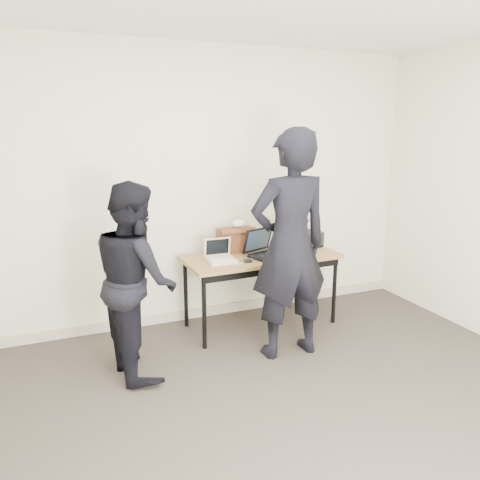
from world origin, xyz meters
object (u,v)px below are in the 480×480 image
laptop_right (299,240)px  equipment_box (308,238)px  person_typist (290,246)px  desk (262,261)px  laptop_center (265,250)px  leather_satchel (236,239)px  laptop_beige (221,257)px  person_observer (136,279)px

laptop_right → equipment_box: size_ratio=1.51×
person_typist → laptop_right: bearing=-124.2°
desk → laptop_center: laptop_center is taller
laptop_center → equipment_box: size_ratio=1.68×
leather_satchel → equipment_box: size_ratio=1.43×
laptop_center → person_typist: (-0.06, -0.60, 0.19)m
laptop_center → laptop_beige: bearing=162.1°
laptop_center → person_observer: bearing=177.1°
laptop_beige → laptop_right: (0.96, 0.24, 0.02)m
laptop_right → person_typist: (-0.55, -0.82, 0.19)m
laptop_center → person_observer: person_observer is taller
laptop_center → laptop_right: laptop_center is taller
desk → leather_satchel: bearing=126.4°
laptop_beige → person_typist: 0.74m
desk → leather_satchel: leather_satchel is taller
laptop_beige → laptop_center: laptop_center is taller
laptop_center → person_observer: size_ratio=0.28×
laptop_beige → laptop_right: laptop_right is taller
laptop_right → equipment_box: bearing=-10.2°
laptop_center → person_typist: person_typist is taller
laptop_beige → equipment_box: laptop_beige is taller
laptop_right → person_typist: person_typist is taller
equipment_box → person_typist: 1.07m
leather_satchel → desk: bearing=-54.2°
desk → person_typist: (-0.04, -0.63, 0.31)m
person_typist → person_observer: 1.28m
laptop_center → desk: bearing=109.3°
equipment_box → person_observer: 2.01m
laptop_beige → laptop_right: bearing=15.1°
desk → laptop_center: bearing=-52.7°
laptop_right → person_observer: size_ratio=0.25×
desk → laptop_center: size_ratio=3.50×
person_observer → equipment_box: bearing=-78.8°
desk → laptop_beige: (-0.44, -0.04, 0.10)m
laptop_right → person_typist: 1.01m
equipment_box → laptop_center: bearing=-160.0°
laptop_beige → equipment_box: (1.07, 0.24, 0.03)m
person_observer → leather_satchel: bearing=-66.1°
equipment_box → person_observer: person_observer is taller
desk → person_observer: person_observer is taller
laptop_center → person_typist: size_ratio=0.22×
equipment_box → person_observer: bearing=-162.0°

